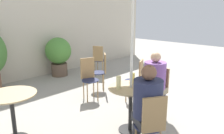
# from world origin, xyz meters

# --- Properties ---
(ground_plane) EXTENTS (20.00, 20.00, 0.00)m
(ground_plane) POSITION_xyz_m (0.00, 0.00, 0.00)
(ground_plane) COLOR #9E998E
(storefront_wall) EXTENTS (10.00, 0.06, 3.00)m
(storefront_wall) POSITION_xyz_m (0.00, 4.09, 1.50)
(storefront_wall) COLOR beige
(storefront_wall) RESTS_ON ground_plane
(cafe_table_near) EXTENTS (0.70, 0.70, 0.73)m
(cafe_table_near) POSITION_xyz_m (-0.12, 0.18, 0.55)
(cafe_table_near) COLOR black
(cafe_table_near) RESTS_ON ground_plane
(cafe_table_far) EXTENTS (0.71, 0.71, 0.73)m
(cafe_table_far) POSITION_xyz_m (-1.51, 1.24, 0.56)
(cafe_table_far) COLOR black
(cafe_table_far) RESTS_ON ground_plane
(bistro_chair_0) EXTENTS (0.40, 0.41, 0.89)m
(bistro_chair_0) POSITION_xyz_m (-0.52, -0.46, 0.53)
(bistro_chair_0) COLOR #232847
(bistro_chair_0) RESTS_ON ground_plane
(bistro_chair_1) EXTENTS (0.36, 0.36, 0.89)m
(bistro_chair_1) POSITION_xyz_m (0.63, 0.16, 0.53)
(bistro_chair_1) COLOR #232847
(bistro_chair_1) RESTS_ON ground_plane
(bistro_chair_2) EXTENTS (0.41, 0.40, 0.89)m
(bistro_chair_2) POSITION_xyz_m (1.69, 2.84, 0.53)
(bistro_chair_2) COLOR #232847
(bistro_chair_2) RESTS_ON ground_plane
(bistro_chair_3) EXTENTS (0.39, 0.40, 0.89)m
(bistro_chair_3) POSITION_xyz_m (0.30, 1.67, 0.53)
(bistro_chair_3) COLOR #232847
(bistro_chair_3) RESTS_ON ground_plane
(bistro_chair_4) EXTENTS (0.42, 0.41, 0.89)m
(bistro_chair_4) POSITION_xyz_m (0.87, 1.86, 0.53)
(bistro_chair_4) COLOR #232847
(bistro_chair_4) RESTS_ON ground_plane
(bistro_chair_5) EXTENTS (0.40, 0.41, 0.89)m
(bistro_chair_5) POSITION_xyz_m (0.89, 0.83, 0.53)
(bistro_chair_5) COLOR #232847
(bistro_chair_5) RESTS_ON ground_plane
(seated_person_0) EXTENTS (0.45, 0.46, 1.23)m
(seated_person_0) POSITION_xyz_m (-0.44, -0.34, 0.72)
(seated_person_0) COLOR #2D2D33
(seated_person_0) RESTS_ON ground_plane
(seated_person_1) EXTENTS (0.39, 0.37, 1.19)m
(seated_person_1) POSITION_xyz_m (0.49, 0.16, 0.70)
(seated_person_1) COLOR gray
(seated_person_1) RESTS_ON ground_plane
(beer_glass_0) EXTENTS (0.07, 0.07, 0.14)m
(beer_glass_0) POSITION_xyz_m (-0.09, -0.02, 0.80)
(beer_glass_0) COLOR #DBC65B
(beer_glass_0) RESTS_ON cafe_table_near
(beer_glass_1) EXTENTS (0.07, 0.07, 0.17)m
(beer_glass_1) POSITION_xyz_m (0.05, 0.29, 0.81)
(beer_glass_1) COLOR #DBC65B
(beer_glass_1) RESTS_ON cafe_table_near
(beer_glass_2) EXTENTS (0.07, 0.07, 0.20)m
(beer_glass_2) POSITION_xyz_m (-0.30, 0.28, 0.83)
(beer_glass_2) COLOR beige
(beer_glass_2) RESTS_ON cafe_table_near
(potted_plant_1) EXTENTS (0.74, 0.74, 1.13)m
(potted_plant_1) POSITION_xyz_m (0.86, 3.68, 0.66)
(potted_plant_1) COLOR brown
(potted_plant_1) RESTS_ON ground_plane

